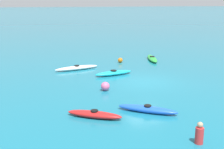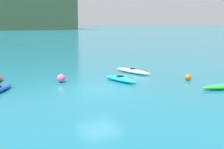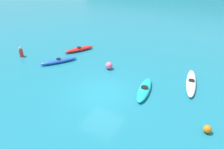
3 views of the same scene
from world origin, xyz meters
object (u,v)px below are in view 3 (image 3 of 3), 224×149
kayak_cyan (144,90)px  kayak_red (79,49)px  kayak_white (191,83)px  person_near_shore (21,52)px  kayak_blue (59,61)px  buoy_pink (109,66)px  buoy_orange (207,129)px

kayak_cyan → kayak_red: size_ratio=1.19×
kayak_white → person_near_shore: (-13.62, -1.96, 0.22)m
kayak_cyan → kayak_blue: (-7.55, 0.78, -0.00)m
kayak_cyan → buoy_pink: bearing=153.9°
kayak_blue → kayak_white: 10.19m
buoy_orange → person_near_shore: person_near_shore is taller
kayak_blue → person_near_shore: bearing=-172.0°
kayak_cyan → kayak_white: same height
kayak_cyan → buoy_pink: size_ratio=5.53×
kayak_red → buoy_pink: size_ratio=4.64×
kayak_red → person_near_shore: (-3.70, -3.14, 0.22)m
kayak_cyan → buoy_orange: (4.12, -2.02, 0.05)m
kayak_cyan → kayak_white: (2.53, 2.24, -0.00)m
kayak_blue → kayak_cyan: bearing=-5.9°
kayak_blue → buoy_pink: 4.18m
kayak_blue → buoy_pink: buoy_pink is taller
buoy_orange → buoy_pink: bearing=153.9°
kayak_blue → person_near_shore: person_near_shore is taller
kayak_red → person_near_shore: bearing=-139.7°
kayak_white → kayak_red: size_ratio=1.45×
buoy_orange → person_near_shore: size_ratio=0.49×
kayak_white → buoy_pink: bearing=-174.9°
buoy_pink → buoy_orange: buoy_pink is taller
kayak_white → person_near_shore: person_near_shore is taller
kayak_cyan → person_near_shore: person_near_shore is taller
buoy_pink → person_near_shore: person_near_shore is taller
kayak_blue → buoy_orange: bearing=-13.5°
buoy_pink → buoy_orange: size_ratio=1.27×
kayak_white → person_near_shore: size_ratio=4.13×
kayak_white → kayak_blue: bearing=-171.7°
kayak_red → kayak_white: bearing=-6.8°
person_near_shore → kayak_blue: bearing=8.0°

